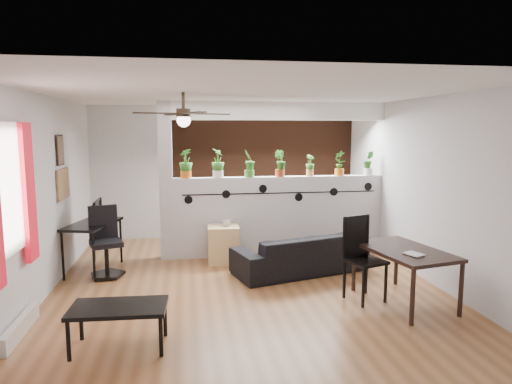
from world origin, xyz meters
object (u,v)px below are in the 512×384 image
Objects in this scene: potted_plant_4 at (310,165)px; office_chair at (106,246)px; cube_shelf at (223,244)px; ceiling_fan at (184,116)px; potted_plant_3 at (280,163)px; potted_plant_6 at (368,162)px; potted_plant_5 at (340,162)px; potted_plant_1 at (218,162)px; sofa at (300,254)px; dining_table at (404,255)px; cup at (226,223)px; computer_desk at (93,227)px; coffee_table at (119,310)px; folding_chair at (360,250)px; potted_plant_0 at (186,163)px; potted_plant_2 at (249,163)px.

potted_plant_4 is 0.36× the size of office_chair.
ceiling_fan is at bearing -110.42° from cube_shelf.
potted_plant_6 is (1.58, 0.00, -0.01)m from potted_plant_3.
potted_plant_4 is 0.53m from potted_plant_5.
potted_plant_1 is at bearing 180.00° from potted_plant_5.
potted_plant_1 is 2.04m from sofa.
cube_shelf is at bearing -171.56° from potted_plant_6.
potted_plant_4 is 2.68m from dining_table.
cup is (-2.01, -0.38, -0.93)m from potted_plant_5.
dining_table is (2.66, -0.65, -1.70)m from ceiling_fan.
computer_desk is 2.74m from coffee_table.
ceiling_fan is 3.22m from dining_table.
folding_chair is (1.54, -1.83, -0.03)m from cup.
potted_plant_6 is at bearing 65.76° from folding_chair.
dining_table is at bearing -49.26° from potted_plant_1.
sofa is (1.70, 0.75, -2.03)m from ceiling_fan.
potted_plant_3 reaches higher than office_chair.
potted_plant_1 is 2.21m from computer_desk.
potted_plant_0 is at bearing 20.05° from computer_desk.
coffee_table is (-3.32, -3.14, -1.19)m from potted_plant_5.
potted_plant_0 is 0.45× the size of folding_chair.
coffee_table is (-3.33, -0.69, -0.23)m from dining_table.
sofa is 3.17× the size of cube_shelf.
computer_desk is (-3.09, 0.53, 0.40)m from sofa.
cube_shelf is at bearing -159.15° from potted_plant_3.
cube_shelf is at bearing 65.38° from coffee_table.
ceiling_fan reaches higher than potted_plant_5.
potted_plant_6 is 0.31× the size of dining_table.
potted_plant_5 is 1.03× the size of potted_plant_6.
potted_plant_5 is at bearing 0.00° from potted_plant_1.
folding_chair reaches higher than sofa.
ceiling_fan is 3.29m from potted_plant_5.
office_chair reaches higher than sofa.
potted_plant_2 is at bearing 11.82° from computer_desk.
computer_desk is at bearing -168.18° from potted_plant_2.
ceiling_fan is 0.62× the size of sofa.
cup is 2.04m from computer_desk.
potted_plant_2 is 3.79m from coffee_table.
potted_plant_0 is at bearing 77.60° from coffee_table.
sofa is at bearing -42.35° from potted_plant_1.
folding_chair is (1.11, -2.21, -0.97)m from potted_plant_2.
office_chair is (-1.76, -0.42, 0.15)m from cube_shelf.
potted_plant_4 reaches higher than coffee_table.
computer_desk is 4.49m from dining_table.
potted_plant_3 is at bearing -180.00° from potted_plant_4.
potted_plant_2 is at bearing 0.00° from potted_plant_1.
cube_shelf reaches higher than coffee_table.
cube_shelf is at bearing 180.00° from cup.
office_chair reaches higher than cube_shelf.
coffee_table is at bearing -102.40° from potted_plant_0.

